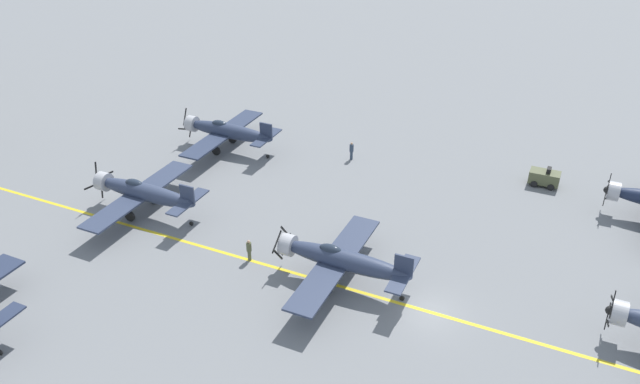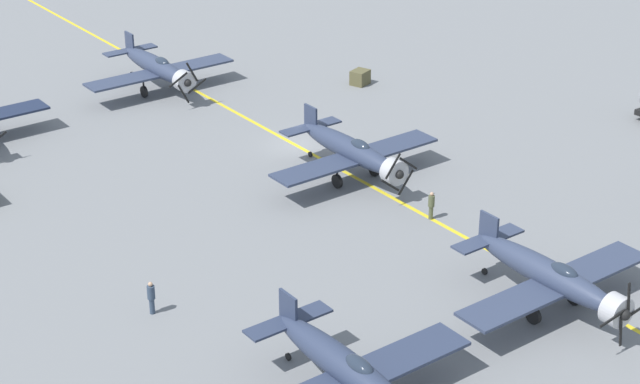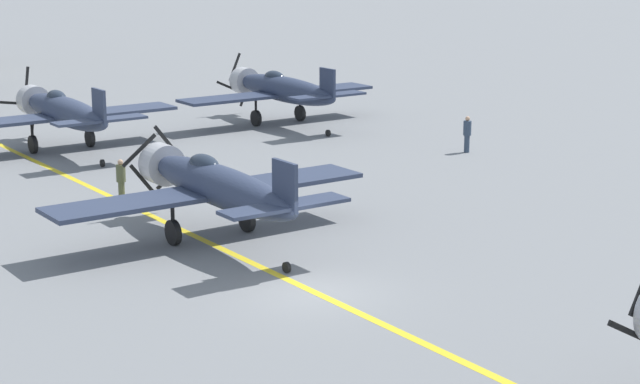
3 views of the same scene
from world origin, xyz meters
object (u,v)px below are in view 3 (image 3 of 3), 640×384
at_px(ground_crew_walking, 467,133).
at_px(ground_crew_inspecting, 121,179).
at_px(airplane_far_right, 281,89).
at_px(airplane_mid_center, 215,185).
at_px(airplane_far_center, 63,111).

xyz_separation_m(ground_crew_walking, ground_crew_inspecting, (-18.32, 0.58, -0.04)).
distance_m(airplane_far_right, airplane_mid_center, 23.75).
bearing_deg(airplane_far_center, airplane_mid_center, -88.28).
distance_m(airplane_far_right, airplane_far_center, 13.10).
distance_m(airplane_far_right, ground_crew_walking, 12.47).
xyz_separation_m(airplane_mid_center, ground_crew_walking, (17.99, 6.51, -1.02)).
bearing_deg(airplane_far_center, ground_crew_walking, -28.76).
bearing_deg(airplane_far_right, airplane_far_center, 165.77).
height_order(airplane_mid_center, ground_crew_inspecting, airplane_mid_center).
height_order(airplane_far_center, ground_crew_inspecting, airplane_far_center).
distance_m(airplane_far_center, ground_crew_inspecting, 11.44).
relative_size(airplane_far_right, ground_crew_walking, 6.60).
relative_size(ground_crew_walking, ground_crew_inspecting, 1.04).
bearing_deg(airplane_far_right, airplane_mid_center, -143.98).
height_order(airplane_far_right, airplane_far_center, airplane_far_center).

